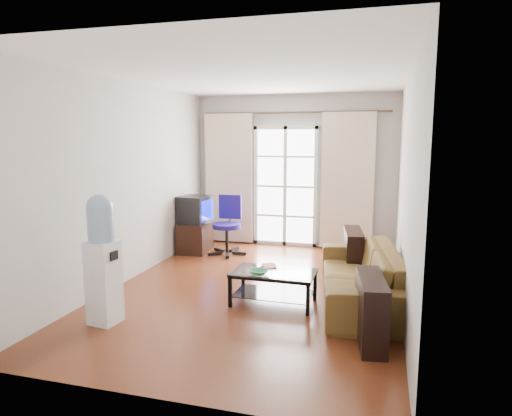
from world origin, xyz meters
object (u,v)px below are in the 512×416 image
(coffee_table, at_px, (273,283))
(task_chair, at_px, (227,237))
(sofa, at_px, (360,275))
(tv_stand, at_px, (195,237))
(crt_tv, at_px, (194,209))
(water_cooler, at_px, (102,257))

(coffee_table, distance_m, task_chair, 2.44)
(sofa, height_order, task_chair, task_chair)
(tv_stand, relative_size, crt_tv, 1.25)
(sofa, distance_m, water_cooler, 2.96)
(sofa, distance_m, task_chair, 2.83)
(coffee_table, relative_size, task_chair, 0.99)
(task_chair, xyz_separation_m, water_cooler, (-0.30, -3.09, 0.43))
(water_cooler, bearing_deg, sofa, 35.00)
(coffee_table, xyz_separation_m, crt_tv, (-1.89, 2.06, 0.48))
(tv_stand, bearing_deg, task_chair, -6.84)
(sofa, xyz_separation_m, coffee_table, (-0.98, -0.38, -0.07))
(task_chair, bearing_deg, crt_tv, 178.23)
(crt_tv, xyz_separation_m, task_chair, (0.59, 0.01, -0.45))
(sofa, relative_size, task_chair, 2.34)
(tv_stand, xyz_separation_m, water_cooler, (0.29, -3.11, 0.47))
(coffee_table, relative_size, crt_tv, 1.77)
(tv_stand, distance_m, water_cooler, 3.16)
(sofa, relative_size, water_cooler, 1.67)
(sofa, xyz_separation_m, water_cooler, (-2.57, -1.40, 0.40))
(crt_tv, bearing_deg, tv_stand, 97.97)
(task_chair, bearing_deg, water_cooler, -98.16)
(coffee_table, relative_size, water_cooler, 0.71)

